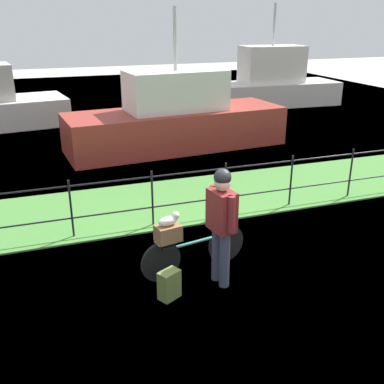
% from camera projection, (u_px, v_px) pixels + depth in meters
% --- Properties ---
extents(ground_plane, '(60.00, 60.00, 0.00)m').
position_uv_depth(ground_plane, '(241.00, 283.00, 6.33)').
color(ground_plane, '#B2ADA3').
extents(grass_strip, '(27.00, 2.40, 0.03)m').
position_uv_depth(grass_strip, '(174.00, 201.00, 9.11)').
color(grass_strip, '#478438').
rests_on(grass_strip, ground).
extents(harbor_water, '(30.00, 30.00, 0.00)m').
position_uv_depth(harbor_water, '(115.00, 130.00, 14.88)').
color(harbor_water, '#60849E').
rests_on(harbor_water, ground).
extents(iron_fence, '(18.04, 0.04, 1.03)m').
position_uv_depth(iron_fence, '(190.00, 190.00, 8.06)').
color(iron_fence, black).
rests_on(iron_fence, ground).
extents(bicycle_main, '(1.67, 0.36, 0.60)m').
position_uv_depth(bicycle_main, '(193.00, 251.00, 6.52)').
color(bicycle_main, black).
rests_on(bicycle_main, ground).
extents(wooden_crate, '(0.38, 0.30, 0.23)m').
position_uv_depth(wooden_crate, '(168.00, 233.00, 6.19)').
color(wooden_crate, brown).
rests_on(wooden_crate, bicycle_main).
extents(terrier_dog, '(0.32, 0.19, 0.18)m').
position_uv_depth(terrier_dog, '(169.00, 220.00, 6.13)').
color(terrier_dog, silver).
rests_on(terrier_dog, wooden_crate).
extents(cyclist_person, '(0.33, 0.53, 1.68)m').
position_uv_depth(cyclist_person, '(222.00, 217.00, 5.99)').
color(cyclist_person, '#383D51').
rests_on(cyclist_person, ground).
extents(backpack_on_paving, '(0.33, 0.29, 0.40)m').
position_uv_depth(backpack_on_paving, '(169.00, 285.00, 5.93)').
color(backpack_on_paving, olive).
rests_on(backpack_on_paving, ground).
extents(moored_boat_near, '(5.76, 2.16, 3.99)m').
position_uv_depth(moored_boat_near, '(271.00, 84.00, 18.74)').
color(moored_boat_near, silver).
rests_on(moored_boat_near, ground).
extents(moored_boat_far, '(6.24, 2.44, 3.74)m').
position_uv_depth(moored_boat_far, '(176.00, 120.00, 12.60)').
color(moored_boat_far, '#9E3328').
rests_on(moored_boat_far, ground).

